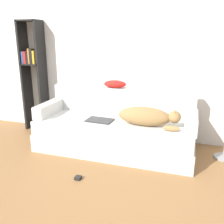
{
  "coord_description": "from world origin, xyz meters",
  "views": [
    {
      "loc": [
        1.08,
        -1.47,
        1.54
      ],
      "look_at": [
        0.1,
        1.54,
        0.59
      ],
      "focal_mm": 40.0,
      "sensor_mm": 36.0,
      "label": 1
    }
  ],
  "objects_px": {
    "couch": "(114,136)",
    "dog": "(147,117)",
    "throw_pillow": "(115,84)",
    "power_adapter": "(78,178)",
    "laptop": "(100,120)",
    "bookshelf": "(33,70)"
  },
  "relations": [
    {
      "from": "laptop",
      "to": "throw_pillow",
      "type": "bearing_deg",
      "value": 81.12
    },
    {
      "from": "throw_pillow",
      "to": "power_adapter",
      "type": "relative_size",
      "value": 4.89
    },
    {
      "from": "laptop",
      "to": "throw_pillow",
      "type": "distance_m",
      "value": 0.61
    },
    {
      "from": "couch",
      "to": "power_adapter",
      "type": "height_order",
      "value": "couch"
    },
    {
      "from": "dog",
      "to": "power_adapter",
      "type": "xyz_separation_m",
      "value": [
        -0.62,
        -0.8,
        -0.55
      ]
    },
    {
      "from": "bookshelf",
      "to": "power_adapter",
      "type": "distance_m",
      "value": 2.16
    },
    {
      "from": "throw_pillow",
      "to": "power_adapter",
      "type": "bearing_deg",
      "value": -92.98
    },
    {
      "from": "couch",
      "to": "laptop",
      "type": "distance_m",
      "value": 0.31
    },
    {
      "from": "throw_pillow",
      "to": "power_adapter",
      "type": "xyz_separation_m",
      "value": [
        -0.06,
        -1.2,
        -0.87
      ]
    },
    {
      "from": "couch",
      "to": "bookshelf",
      "type": "height_order",
      "value": "bookshelf"
    },
    {
      "from": "throw_pillow",
      "to": "couch",
      "type": "bearing_deg",
      "value": -74.55
    },
    {
      "from": "couch",
      "to": "bookshelf",
      "type": "bearing_deg",
      "value": 163.93
    },
    {
      "from": "couch",
      "to": "throw_pillow",
      "type": "bearing_deg",
      "value": 105.45
    },
    {
      "from": "couch",
      "to": "throw_pillow",
      "type": "distance_m",
      "value": 0.76
    },
    {
      "from": "bookshelf",
      "to": "power_adapter",
      "type": "xyz_separation_m",
      "value": [
        1.39,
        -1.31,
        -1.0
      ]
    },
    {
      "from": "throw_pillow",
      "to": "bookshelf",
      "type": "distance_m",
      "value": 1.47
    },
    {
      "from": "laptop",
      "to": "power_adapter",
      "type": "relative_size",
      "value": 5.4
    },
    {
      "from": "couch",
      "to": "dog",
      "type": "bearing_deg",
      "value": -7.89
    },
    {
      "from": "dog",
      "to": "bookshelf",
      "type": "xyz_separation_m",
      "value": [
        -2.02,
        0.51,
        0.45
      ]
    },
    {
      "from": "dog",
      "to": "power_adapter",
      "type": "distance_m",
      "value": 1.15
    },
    {
      "from": "dog",
      "to": "bookshelf",
      "type": "distance_m",
      "value": 2.13
    },
    {
      "from": "throw_pillow",
      "to": "bookshelf",
      "type": "bearing_deg",
      "value": 175.81
    }
  ]
}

